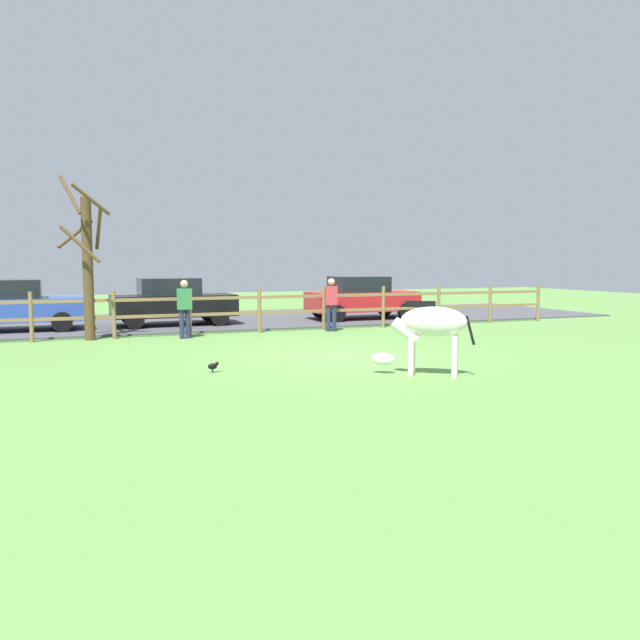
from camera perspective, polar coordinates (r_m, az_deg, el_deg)
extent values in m
plane|color=#5B8C42|center=(14.50, 1.93, -3.17)|extent=(60.00, 60.00, 0.00)
cube|color=#47474C|center=(23.28, -7.13, 0.07)|extent=(28.00, 7.40, 0.05)
cylinder|color=olive|center=(18.27, -24.85, 0.23)|extent=(0.11, 0.11, 1.35)
cylinder|color=olive|center=(18.26, -18.29, 0.45)|extent=(0.11, 0.11, 1.35)
cylinder|color=olive|center=(18.49, -11.80, 0.66)|extent=(0.11, 0.11, 1.35)
cylinder|color=olive|center=(18.94, -5.55, 0.86)|extent=(0.11, 0.11, 1.35)
cylinder|color=olive|center=(19.61, 0.34, 1.04)|extent=(0.11, 0.11, 1.35)
cylinder|color=olive|center=(20.47, 5.80, 1.19)|extent=(0.11, 0.11, 1.35)
cylinder|color=olive|center=(21.50, 10.77, 1.32)|extent=(0.11, 0.11, 1.35)
cylinder|color=olive|center=(22.68, 15.25, 1.43)|extent=(0.11, 0.11, 1.35)
cylinder|color=olive|center=(23.99, 19.27, 1.52)|extent=(0.11, 0.11, 1.35)
cube|color=olive|center=(18.95, -5.55, 0.66)|extent=(20.92, 0.06, 0.09)
cube|color=olive|center=(18.92, -5.56, 2.08)|extent=(20.92, 0.06, 0.09)
cylinder|color=#513A23|center=(18.16, -20.41, 4.35)|extent=(0.28, 0.28, 3.88)
cylinder|color=#513A23|center=(17.78, -20.18, 10.28)|extent=(1.00, 0.36, 0.80)
cylinder|color=#513A23|center=(17.70, -21.05, 6.48)|extent=(1.03, 0.48, 1.00)
cylinder|color=#513A23|center=(18.24, -19.54, 7.86)|extent=(0.21, 0.72, 1.13)
cylinder|color=#513A23|center=(18.02, -21.85, 10.57)|extent=(0.58, 0.88, 1.09)
cylinder|color=#513A23|center=(18.62, -21.42, 7.32)|extent=(0.98, 0.68, 0.83)
ellipsoid|color=white|center=(11.86, 10.33, -0.13)|extent=(1.28, 1.12, 0.56)
cylinder|color=white|center=(11.84, 8.29, -3.24)|extent=(0.11, 0.11, 0.78)
cylinder|color=white|center=(12.11, 8.44, -3.05)|extent=(0.11, 0.11, 0.78)
cylinder|color=white|center=(11.77, 12.16, -3.35)|extent=(0.11, 0.11, 0.78)
cylinder|color=white|center=(12.05, 12.23, -3.15)|extent=(0.11, 0.11, 0.78)
cylinder|color=white|center=(11.93, 7.79, -0.96)|extent=(0.62, 0.54, 0.51)
ellipsoid|color=white|center=(12.06, 5.77, -3.58)|extent=(0.47, 0.42, 0.24)
cube|color=black|center=(11.86, 9.15, 1.44)|extent=(0.48, 0.36, 0.12)
cylinder|color=black|center=(11.84, 13.55, -0.93)|extent=(0.18, 0.15, 0.54)
cylinder|color=black|center=(12.36, -9.79, -4.59)|extent=(0.01, 0.01, 0.06)
cylinder|color=black|center=(12.32, -9.76, -4.62)|extent=(0.01, 0.01, 0.06)
ellipsoid|color=black|center=(12.33, -9.78, -4.19)|extent=(0.18, 0.10, 0.12)
sphere|color=black|center=(12.34, -9.37, -3.94)|extent=(0.07, 0.07, 0.07)
cube|color=black|center=(21.27, -13.20, 1.30)|extent=(4.03, 1.77, 0.70)
cube|color=black|center=(21.21, -13.63, 2.98)|extent=(1.93, 1.60, 0.56)
cylinder|color=black|center=(22.38, -10.11, 0.65)|extent=(0.60, 0.19, 0.60)
cylinder|color=black|center=(20.73, -9.12, 0.30)|extent=(0.60, 0.19, 0.60)
cylinder|color=black|center=(21.97, -17.01, 0.42)|extent=(0.60, 0.19, 0.60)
cylinder|color=black|center=(20.28, -16.56, 0.04)|extent=(0.60, 0.19, 0.60)
cube|color=#2D4CAD|center=(21.06, -26.18, 0.86)|extent=(4.03, 1.78, 0.70)
cube|color=black|center=(21.04, -26.66, 2.55)|extent=(1.93, 1.60, 0.56)
cylinder|color=black|center=(21.89, -22.47, 0.23)|extent=(0.60, 0.19, 0.60)
cylinder|color=black|center=(20.20, -22.47, -0.17)|extent=(0.60, 0.19, 0.60)
cube|color=red|center=(23.03, 3.88, 1.73)|extent=(4.02, 1.74, 0.70)
cube|color=black|center=(22.94, 3.55, 3.29)|extent=(1.92, 1.58, 0.56)
cylinder|color=black|center=(24.41, 5.93, 1.09)|extent=(0.60, 0.19, 0.60)
cylinder|color=black|center=(22.90, 7.84, 0.79)|extent=(0.60, 0.19, 0.60)
cylinder|color=black|center=(23.32, -0.01, 0.92)|extent=(0.60, 0.19, 0.60)
cylinder|color=black|center=(21.75, 1.57, 0.60)|extent=(0.60, 0.19, 0.60)
cylinder|color=#232847|center=(17.84, -12.48, -0.37)|extent=(0.14, 0.14, 0.82)
cylinder|color=#232847|center=(17.91, -11.95, -0.34)|extent=(0.14, 0.14, 0.82)
cube|color=#38844C|center=(17.82, -12.26, 1.89)|extent=(0.40, 0.30, 0.58)
sphere|color=tan|center=(17.80, -12.29, 3.24)|extent=(0.22, 0.22, 0.22)
cylinder|color=#232847|center=(19.25, 0.77, 0.17)|extent=(0.14, 0.14, 0.82)
cylinder|color=#232847|center=(19.27, 1.30, 0.17)|extent=(0.14, 0.14, 0.82)
cube|color=#B7333D|center=(19.21, 1.04, 2.25)|extent=(0.41, 0.32, 0.58)
sphere|color=tan|center=(19.19, 1.04, 3.50)|extent=(0.22, 0.22, 0.22)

